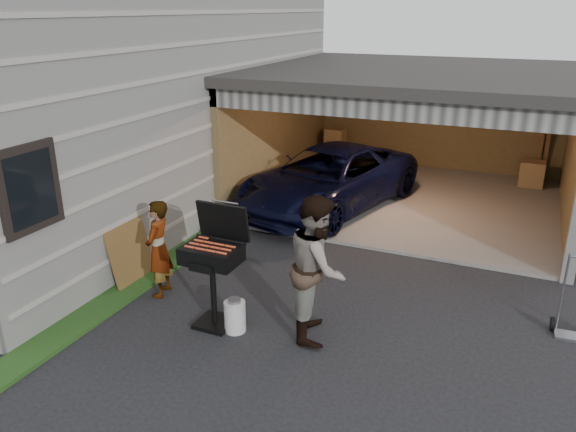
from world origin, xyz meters
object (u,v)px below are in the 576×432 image
man (318,267)px  hand_truck (571,320)px  minivan (329,181)px  woman (159,249)px  propane_tank (235,316)px  plywood_panel (130,253)px  bbq_grill (213,257)px

man → hand_truck: size_ratio=1.71×
minivan → woman: (-1.02, -4.56, 0.11)m
hand_truck → propane_tank: bearing=-161.1°
woman → minivan: bearing=154.7°
man → minivan: bearing=-0.1°
minivan → man: bearing=-57.5°
man → hand_truck: man is taller
woman → plywood_panel: woman is taller
minivan → propane_tank: 5.07m
woman → hand_truck: (5.62, 1.24, -0.53)m
woman → propane_tank: 1.67m
propane_tank → plywood_panel: (-2.19, 0.62, 0.27)m
propane_tank → plywood_panel: 2.29m
woman → plywood_panel: bearing=-116.1°
woman → plywood_panel: 0.74m
minivan → hand_truck: (4.61, -3.32, -0.42)m
plywood_panel → minivan: bearing=69.0°
minivan → hand_truck: minivan is taller
minivan → man: size_ratio=2.38×
plywood_panel → bbq_grill: bearing=-16.6°
man → hand_truck: bearing=-85.5°
bbq_grill → plywood_panel: bbq_grill is taller
bbq_grill → hand_truck: bbq_grill is taller
minivan → man: man is taller
propane_tank → hand_truck: size_ratio=0.38×
woman → plywood_panel: size_ratio=1.52×
propane_tank → minivan: bearing=95.7°
minivan → plywood_panel: minivan is taller
bbq_grill → woman: bearing=161.5°
minivan → propane_tank: size_ratio=10.62×
woman → bbq_grill: (1.18, -0.40, 0.25)m
woman → bbq_grill: bearing=58.7°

